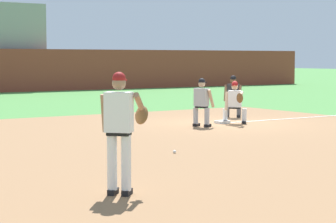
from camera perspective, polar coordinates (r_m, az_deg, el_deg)
name	(u,v)px	position (r m, az deg, el deg)	size (l,w,h in m)	color
ground_plane	(222,123)	(20.70, 4.75, -1.04)	(160.00, 160.00, 0.00)	#47843D
infield_dirt_patch	(189,147)	(15.26, 1.84, -3.07)	(18.00, 18.00, 0.01)	#936B47
first_base_bag	(222,122)	(20.69, 4.75, -0.92)	(0.38, 0.38, 0.09)	white
baseball	(175,152)	(14.19, 0.58, -3.53)	(0.07, 0.07, 0.07)	white
pitcher	(121,125)	(9.82, -4.14, -1.21)	(0.85, 0.56, 1.86)	black
first_baseman	(235,101)	(20.57, 5.86, 0.96)	(0.75, 1.08, 1.34)	black
baserunner	(202,100)	(19.60, 2.95, 0.97)	(0.58, 0.67, 1.46)	black
umpire	(233,95)	(22.79, 5.69, 1.47)	(0.67, 0.67, 1.46)	black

